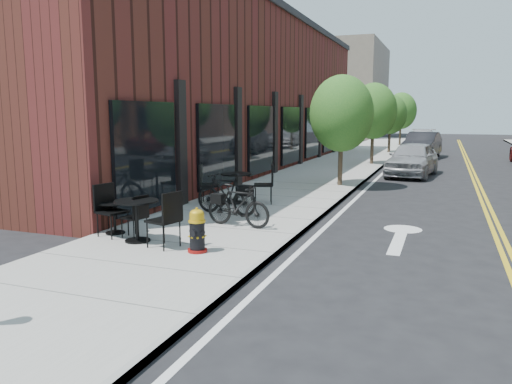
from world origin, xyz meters
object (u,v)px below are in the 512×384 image
at_px(bicycle_left, 226,194).
at_px(bistro_set_c, 237,184).
at_px(bistro_set_a, 114,213).
at_px(parked_car_a, 412,159).
at_px(parked_car_b, 422,145).
at_px(fire_hydrant, 197,231).
at_px(bistro_set_b, 137,215).
at_px(parked_car_c, 422,139).
at_px(bicycle_right, 238,206).

distance_m(bicycle_left, bistro_set_c, 1.62).
distance_m(bistro_set_a, parked_car_a, 14.28).
bearing_deg(bistro_set_a, bistro_set_c, 90.45).
height_order(bistro_set_a, bistro_set_c, bistro_set_c).
xyz_separation_m(bistro_set_c, parked_car_b, (4.13, 18.19, 0.09)).
distance_m(fire_hydrant, bistro_set_b, 1.48).
height_order(bistro_set_a, parked_car_c, parked_car_c).
relative_size(bistro_set_b, bistro_set_c, 0.99).
distance_m(bicycle_right, bistro_set_c, 2.93).
height_order(fire_hydrant, bicycle_left, bicycle_left).
height_order(bistro_set_c, parked_car_a, parked_car_a).
bearing_deg(bicycle_left, bicycle_right, 44.80).
relative_size(fire_hydrant, parked_car_a, 0.19).
relative_size(bistro_set_c, parked_car_a, 0.49).
height_order(fire_hydrant, bistro_set_c, bistro_set_c).
bearing_deg(bistro_set_a, bicycle_right, 48.74).
height_order(bicycle_right, parked_car_b, parked_car_b).
relative_size(bistro_set_a, parked_car_a, 0.39).
xyz_separation_m(fire_hydrant, bistro_set_b, (-1.45, 0.25, 0.15)).
relative_size(bicycle_left, bistro_set_b, 0.86).
bearing_deg(fire_hydrant, bistro_set_a, 178.99).
bearing_deg(parked_car_c, bistro_set_a, -98.97).
height_order(bicycle_right, bistro_set_c, bistro_set_c).
bearing_deg(parked_car_c, bicycle_left, -96.97).
bearing_deg(bicycle_right, parked_car_b, -0.36).
distance_m(bicycle_right, parked_car_a, 12.18).
height_order(bicycle_left, bistro_set_c, bistro_set_c).
xyz_separation_m(bicycle_left, parked_car_c, (3.41, 26.82, 0.09)).
distance_m(bistro_set_c, parked_car_c, 25.53).
distance_m(bicycle_left, bicycle_right, 1.36).
bearing_deg(parked_car_a, bistro_set_b, -100.72).
bearing_deg(bistro_set_c, bistro_set_b, -112.66).
height_order(bistro_set_a, bistro_set_b, bistro_set_b).
bearing_deg(bicycle_left, parked_car_b, 178.84).
xyz_separation_m(bicycle_right, bistro_set_b, (-1.35, -1.91, 0.06)).
bearing_deg(bistro_set_b, bicycle_right, 69.41).
bearing_deg(bistro_set_c, fire_hydrant, -95.72).
xyz_separation_m(bicycle_right, bistro_set_a, (-2.17, -1.51, -0.03)).
xyz_separation_m(bicycle_right, parked_car_c, (2.63, 27.93, 0.15)).
relative_size(parked_car_b, parked_car_c, 0.91).
xyz_separation_m(fire_hydrant, parked_car_a, (2.87, 13.98, 0.22)).
distance_m(fire_hydrant, parked_car_b, 23.22).
distance_m(bistro_set_b, parked_car_c, 30.11).
height_order(parked_car_a, parked_car_c, parked_car_c).
relative_size(fire_hydrant, bistro_set_b, 0.40).
xyz_separation_m(bicycle_left, bistro_set_a, (-1.39, -2.62, -0.08)).
bearing_deg(fire_hydrant, bistro_set_b, -174.93).
bearing_deg(parked_car_a, bicycle_left, -102.58).
relative_size(bicycle_right, parked_car_b, 0.34).
height_order(bistro_set_b, bistro_set_c, bistro_set_c).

